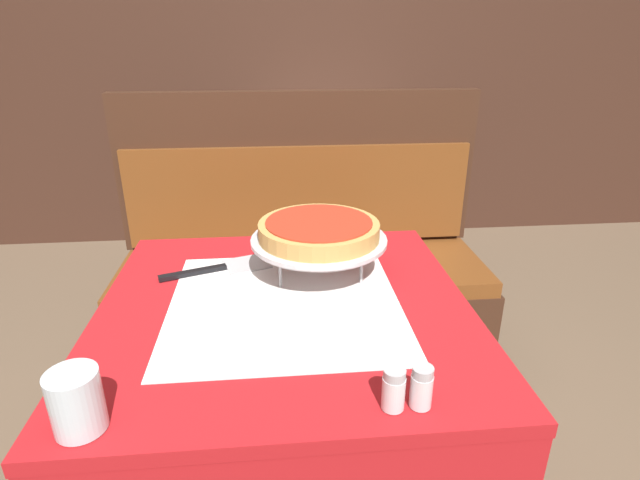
% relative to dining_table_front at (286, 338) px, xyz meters
% --- Properties ---
extents(dining_table_front, '(0.86, 0.86, 0.73)m').
position_rel_dining_table_front_xyz_m(dining_table_front, '(0.00, 0.00, 0.00)').
color(dining_table_front, red).
rests_on(dining_table_front, ground_plane).
extents(dining_table_rear, '(0.77, 0.77, 0.73)m').
position_rel_dining_table_front_xyz_m(dining_table_rear, '(0.28, 1.76, -0.01)').
color(dining_table_rear, beige).
rests_on(dining_table_rear, ground_plane).
extents(booth_bench, '(1.46, 0.51, 1.11)m').
position_rel_dining_table_front_xyz_m(booth_bench, '(0.09, 0.80, -0.31)').
color(booth_bench, '#3D2316').
rests_on(booth_bench, ground_plane).
extents(back_wall_panel, '(6.00, 0.04, 2.40)m').
position_rel_dining_table_front_xyz_m(back_wall_panel, '(0.00, 2.26, 0.57)').
color(back_wall_panel, '#3D2319').
rests_on(back_wall_panel, ground_plane).
extents(pizza_pan_stand, '(0.35, 0.35, 0.10)m').
position_rel_dining_table_front_xyz_m(pizza_pan_stand, '(0.09, 0.14, 0.19)').
color(pizza_pan_stand, '#ADADB2').
rests_on(pizza_pan_stand, dining_table_front).
extents(deep_dish_pizza, '(0.31, 0.31, 0.04)m').
position_rel_dining_table_front_xyz_m(deep_dish_pizza, '(0.09, 0.14, 0.22)').
color(deep_dish_pizza, tan).
rests_on(deep_dish_pizza, pizza_pan_stand).
extents(pizza_server, '(0.29, 0.15, 0.01)m').
position_rel_dining_table_front_xyz_m(pizza_server, '(-0.16, 0.20, 0.10)').
color(pizza_server, '#BCBCC1').
rests_on(pizza_server, dining_table_front).
extents(water_glass_near, '(0.08, 0.08, 0.11)m').
position_rel_dining_table_front_xyz_m(water_glass_near, '(-0.34, -0.37, 0.15)').
color(water_glass_near, silver).
rests_on(water_glass_near, dining_table_front).
extents(salt_shaker, '(0.04, 0.04, 0.08)m').
position_rel_dining_table_front_xyz_m(salt_shaker, '(0.17, -0.37, 0.13)').
color(salt_shaker, silver).
rests_on(salt_shaker, dining_table_front).
extents(pepper_shaker, '(0.04, 0.04, 0.08)m').
position_rel_dining_table_front_xyz_m(pepper_shaker, '(0.22, -0.37, 0.13)').
color(pepper_shaker, silver).
rests_on(pepper_shaker, dining_table_front).
extents(napkin_holder, '(0.10, 0.05, 0.09)m').
position_rel_dining_table_front_xyz_m(napkin_holder, '(0.07, 0.39, 0.14)').
color(napkin_holder, '#B2B2B7').
rests_on(napkin_holder, dining_table_front).
extents(condiment_caddy, '(0.12, 0.12, 0.17)m').
position_rel_dining_table_front_xyz_m(condiment_caddy, '(0.18, 1.76, 0.15)').
color(condiment_caddy, black).
rests_on(condiment_caddy, dining_table_rear).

